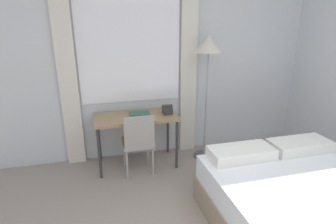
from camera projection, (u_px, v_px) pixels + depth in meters
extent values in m
cube|color=silver|center=(167.00, 65.00, 3.83)|extent=(5.34, 0.05, 2.70)
cube|color=white|center=(130.00, 49.00, 3.59)|extent=(1.41, 0.01, 1.50)
cube|color=beige|center=(67.00, 74.00, 3.44)|extent=(0.24, 0.06, 2.60)
cube|color=beige|center=(189.00, 68.00, 3.85)|extent=(0.24, 0.06, 2.60)
cube|color=#937551|center=(136.00, 117.00, 3.56)|extent=(1.11, 0.57, 0.04)
cylinder|color=#333333|center=(99.00, 154.00, 3.33)|extent=(0.04, 0.04, 0.70)
cylinder|color=#333333|center=(177.00, 145.00, 3.58)|extent=(0.04, 0.04, 0.70)
cylinder|color=#333333|center=(99.00, 139.00, 3.78)|extent=(0.04, 0.04, 0.70)
cylinder|color=#333333|center=(168.00, 132.00, 4.02)|extent=(0.04, 0.04, 0.70)
cube|color=gray|center=(138.00, 142.00, 3.49)|extent=(0.41, 0.41, 0.05)
cube|color=gray|center=(139.00, 132.00, 3.26)|extent=(0.38, 0.04, 0.40)
cylinder|color=gray|center=(127.00, 165.00, 3.36)|extent=(0.03, 0.03, 0.39)
cylinder|color=gray|center=(153.00, 162.00, 3.45)|extent=(0.03, 0.03, 0.39)
cylinder|color=gray|center=(124.00, 153.00, 3.68)|extent=(0.03, 0.03, 0.39)
cylinder|color=gray|center=(148.00, 150.00, 3.76)|extent=(0.03, 0.03, 0.39)
cube|color=silver|center=(328.00, 212.00, 2.19)|extent=(1.61, 1.99, 0.26)
cube|color=silver|center=(241.00, 153.00, 2.79)|extent=(0.69, 0.32, 0.12)
cube|color=silver|center=(300.00, 145.00, 2.97)|extent=(0.69, 0.32, 0.12)
cylinder|color=#4C4C51|center=(204.00, 155.00, 4.00)|extent=(0.31, 0.31, 0.03)
cylinder|color=gray|center=(206.00, 107.00, 3.76)|extent=(0.02, 0.02, 1.53)
cone|color=beige|center=(209.00, 44.00, 3.48)|extent=(0.38, 0.38, 0.22)
cube|color=#2D2D2D|center=(167.00, 110.00, 3.62)|extent=(0.12, 0.17, 0.10)
cube|color=#2D2D2D|center=(167.00, 106.00, 3.60)|extent=(0.14, 0.06, 0.02)
cube|color=#33664C|center=(139.00, 113.00, 3.61)|extent=(0.28, 0.20, 0.02)
cube|color=white|center=(139.00, 113.00, 3.60)|extent=(0.26, 0.19, 0.01)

